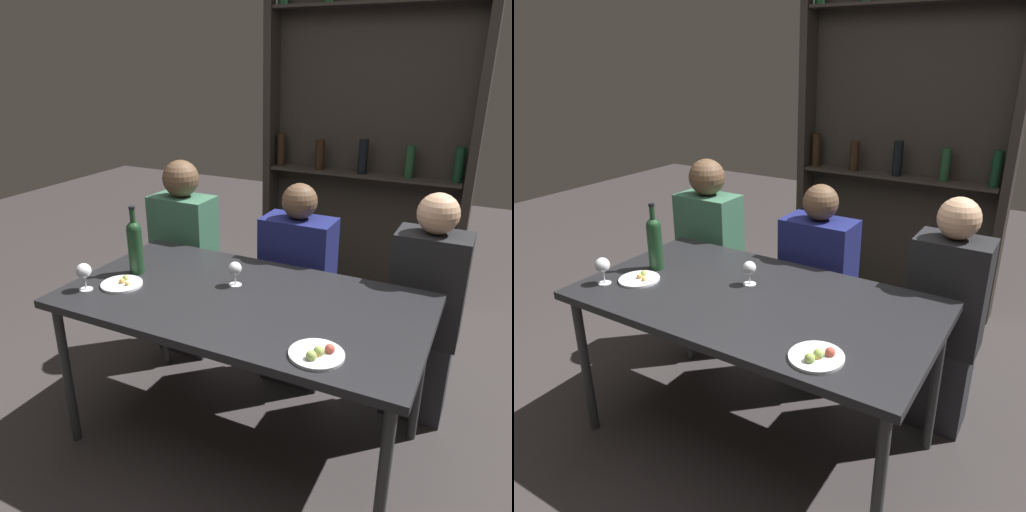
{
  "view_description": "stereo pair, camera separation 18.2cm",
  "coord_description": "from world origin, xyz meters",
  "views": [
    {
      "loc": [
        0.93,
        -1.73,
        1.76
      ],
      "look_at": [
        0.0,
        0.13,
        0.93
      ],
      "focal_mm": 35.0,
      "sensor_mm": 36.0,
      "label": 1
    },
    {
      "loc": [
        1.09,
        -1.65,
        1.76
      ],
      "look_at": [
        0.0,
        0.13,
        0.93
      ],
      "focal_mm": 35.0,
      "sensor_mm": 36.0,
      "label": 2
    }
  ],
  "objects": [
    {
      "name": "seated_person_center",
      "position": [
        0.02,
        0.59,
        0.54
      ],
      "size": [
        0.38,
        0.22,
        1.16
      ],
      "color": "#26262B",
      "rests_on": "ground_plane"
    },
    {
      "name": "wine_glass_0",
      "position": [
        -0.09,
        0.1,
        0.85
      ],
      "size": [
        0.06,
        0.06,
        0.12
      ],
      "color": "silver",
      "rests_on": "dining_table"
    },
    {
      "name": "food_plate_1",
      "position": [
        0.45,
        -0.29,
        0.79
      ],
      "size": [
        0.2,
        0.2,
        0.04
      ],
      "color": "silver",
      "rests_on": "dining_table"
    },
    {
      "name": "dining_table",
      "position": [
        0.0,
        0.0,
        0.72
      ],
      "size": [
        1.6,
        0.87,
        0.78
      ],
      "color": "black",
      "rests_on": "ground_plane"
    },
    {
      "name": "seated_person_right",
      "position": [
        0.7,
        0.59,
        0.56
      ],
      "size": [
        0.34,
        0.22,
        1.19
      ],
      "color": "#26262B",
      "rests_on": "ground_plane"
    },
    {
      "name": "seated_person_left",
      "position": [
        -0.71,
        0.59,
        0.58
      ],
      "size": [
        0.36,
        0.22,
        1.22
      ],
      "color": "#26262B",
      "rests_on": "ground_plane"
    },
    {
      "name": "wine_rack_wall",
      "position": [
        -0.0,
        1.94,
        1.18
      ],
      "size": [
        1.55,
        0.21,
        2.34
      ],
      "color": "#28231E",
      "rests_on": "ground_plane"
    },
    {
      "name": "wine_bottle",
      "position": [
        -0.59,
        0.01,
        0.92
      ],
      "size": [
        0.07,
        0.07,
        0.34
      ],
      "color": "#19381E",
      "rests_on": "dining_table"
    },
    {
      "name": "ground_plane",
      "position": [
        0.0,
        0.0,
        0.0
      ],
      "size": [
        10.0,
        10.0,
        0.0
      ],
      "primitive_type": "plane",
      "color": "#332D2D"
    },
    {
      "name": "food_plate_0",
      "position": [
        -0.56,
        -0.14,
        0.78
      ],
      "size": [
        0.19,
        0.19,
        0.04
      ],
      "color": "white",
      "rests_on": "dining_table"
    },
    {
      "name": "wine_glass_1",
      "position": [
        -0.67,
        -0.25,
        0.87
      ],
      "size": [
        0.07,
        0.07,
        0.13
      ],
      "color": "silver",
      "rests_on": "dining_table"
    }
  ]
}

